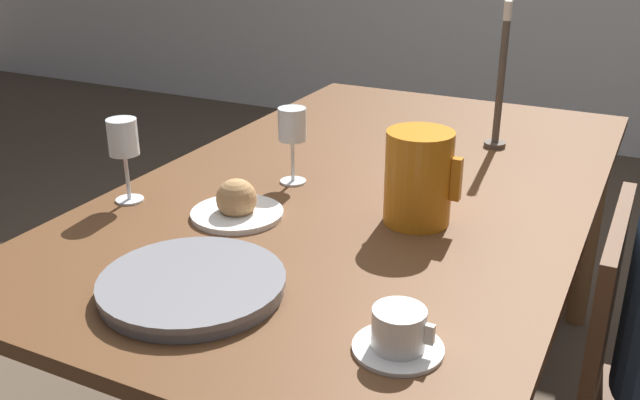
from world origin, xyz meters
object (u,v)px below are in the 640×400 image
Objects in this scene: teacup_near_person at (399,333)px; wine_glass_water at (292,128)px; bread_plate at (237,205)px; red_pitcher at (418,177)px; candlestick_tall at (500,91)px; serving_tray at (192,285)px; wine_glass_juice at (123,142)px.

wine_glass_water is at bearing 131.14° from teacup_near_person.
red_pitcher is at bearing 22.43° from bread_plate.
red_pitcher is at bearing -92.77° from candlestick_tall.
serving_tray is (0.10, -0.55, -0.12)m from wine_glass_water.
candlestick_tall is (0.37, 0.49, 0.02)m from wine_glass_water.
bread_plate is 0.51× the size of candlestick_tall.
serving_tray is at bearing -118.35° from red_pitcher.
red_pitcher is at bearing 16.38° from wine_glass_juice.
red_pitcher is at bearing -13.92° from wine_glass_water.
candlestick_tall is at bearing 49.37° from wine_glass_juice.
red_pitcher reaches higher than wine_glass_juice.
red_pitcher is 1.42× the size of teacup_near_person.
wine_glass_juice is 0.96× the size of bread_plate.
serving_tray is (0.38, -0.28, -0.13)m from wine_glass_juice.
candlestick_tall is at bearing 95.85° from teacup_near_person.
wine_glass_water is 0.96× the size of wine_glass_juice.
red_pitcher reaches higher than teacup_near_person.
teacup_near_person is at bearing -20.29° from wine_glass_juice.
red_pitcher reaches higher than serving_tray.
teacup_near_person is 0.43× the size of serving_tray.
wine_glass_juice is at bearing -172.31° from bread_plate.
wine_glass_juice is at bearing 159.71° from teacup_near_person.
teacup_near_person is (0.13, -0.47, -0.07)m from red_pitcher.
wine_glass_juice is 0.49× the size of candlestick_tall.
bread_plate is 0.83m from candlestick_tall.
wine_glass_water is (-0.35, 0.09, 0.04)m from red_pitcher.
red_pitcher is at bearing 106.17° from teacup_near_person.
candlestick_tall is (0.28, 1.04, 0.15)m from serving_tray.
candlestick_tall reaches higher than red_pitcher.
wine_glass_juice reaches higher than teacup_near_person.
wine_glass_water is 0.62m from candlestick_tall.
wine_glass_juice is 0.82m from teacup_near_person.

